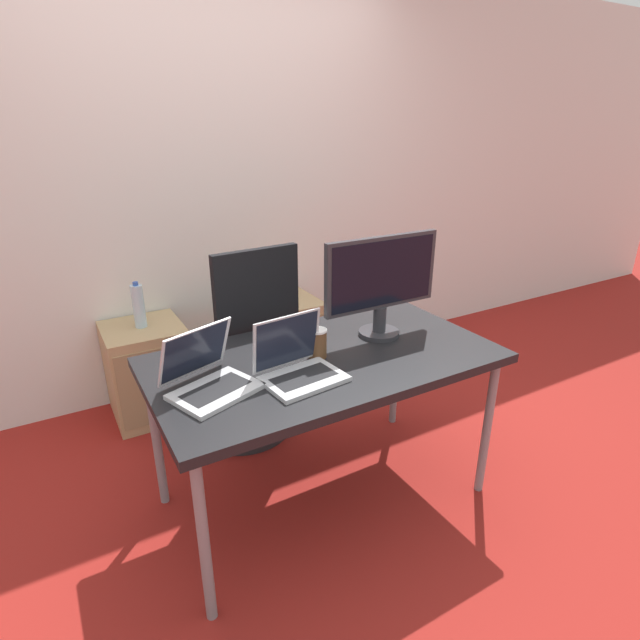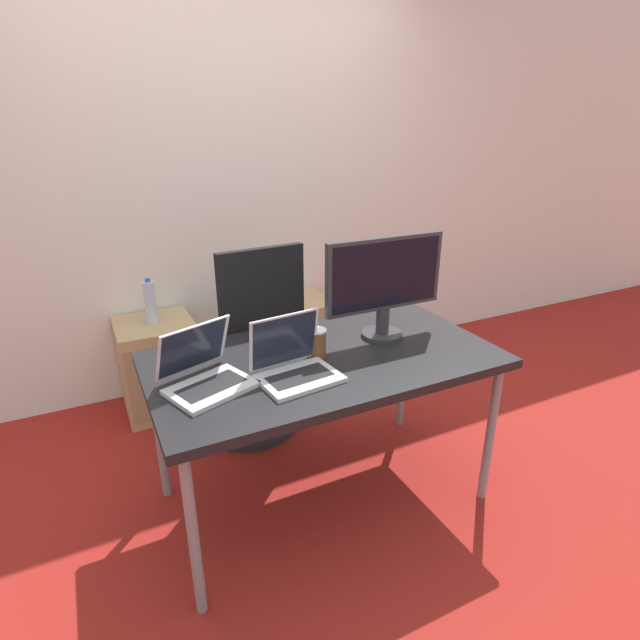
{
  "view_description": "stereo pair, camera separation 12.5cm",
  "coord_description": "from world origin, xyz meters",
  "px_view_note": "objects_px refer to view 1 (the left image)",
  "views": [
    {
      "loc": [
        -0.97,
        -1.64,
        1.67
      ],
      "look_at": [
        0.0,
        0.04,
        0.89
      ],
      "focal_mm": 28.0,
      "sensor_mm": 36.0,
      "label": 1
    },
    {
      "loc": [
        -0.86,
        -1.7,
        1.67
      ],
      "look_at": [
        0.0,
        0.04,
        0.89
      ],
      "focal_mm": 28.0,
      "sensor_mm": 36.0,
      "label": 2
    }
  ],
  "objects_px": {
    "laptop_right": "(209,377)",
    "coffee_cup_brown": "(318,343)",
    "cabinet_left": "(148,371)",
    "office_chair": "(245,365)",
    "laptop_left": "(298,366)",
    "water_bottle": "(139,306)",
    "cabinet_right": "(284,340)",
    "coffee_cup_white": "(293,328)",
    "monitor": "(381,282)"
  },
  "relations": [
    {
      "from": "water_bottle",
      "to": "coffee_cup_white",
      "type": "xyz_separation_m",
      "value": [
        0.51,
        -0.93,
        0.09
      ]
    },
    {
      "from": "water_bottle",
      "to": "coffee_cup_brown",
      "type": "xyz_separation_m",
      "value": [
        0.51,
        -1.16,
        0.11
      ]
    },
    {
      "from": "cabinet_left",
      "to": "coffee_cup_white",
      "type": "height_order",
      "value": "coffee_cup_white"
    },
    {
      "from": "office_chair",
      "to": "cabinet_left",
      "type": "distance_m",
      "value": 0.67
    },
    {
      "from": "cabinet_left",
      "to": "monitor",
      "type": "height_order",
      "value": "monitor"
    },
    {
      "from": "coffee_cup_white",
      "to": "water_bottle",
      "type": "bearing_deg",
      "value": 118.8
    },
    {
      "from": "water_bottle",
      "to": "coffee_cup_white",
      "type": "height_order",
      "value": "water_bottle"
    },
    {
      "from": "coffee_cup_brown",
      "to": "office_chair",
      "type": "bearing_deg",
      "value": 97.23
    },
    {
      "from": "office_chair",
      "to": "monitor",
      "type": "bearing_deg",
      "value": -53.01
    },
    {
      "from": "laptop_left",
      "to": "coffee_cup_white",
      "type": "height_order",
      "value": "laptop_left"
    },
    {
      "from": "monitor",
      "to": "coffee_cup_brown",
      "type": "distance_m",
      "value": 0.42
    },
    {
      "from": "coffee_cup_white",
      "to": "cabinet_right",
      "type": "bearing_deg",
      "value": 66.77
    },
    {
      "from": "laptop_left",
      "to": "coffee_cup_white",
      "type": "distance_m",
      "value": 0.38
    },
    {
      "from": "office_chair",
      "to": "laptop_right",
      "type": "distance_m",
      "value": 0.87
    },
    {
      "from": "laptop_left",
      "to": "coffee_cup_white",
      "type": "relative_size",
      "value": 3.46
    },
    {
      "from": "cabinet_right",
      "to": "laptop_left",
      "type": "distance_m",
      "value": 1.47
    },
    {
      "from": "office_chair",
      "to": "coffee_cup_brown",
      "type": "relative_size",
      "value": 8.85
    },
    {
      "from": "water_bottle",
      "to": "monitor",
      "type": "distance_m",
      "value": 1.43
    },
    {
      "from": "monitor",
      "to": "coffee_cup_white",
      "type": "bearing_deg",
      "value": 154.89
    },
    {
      "from": "office_chair",
      "to": "laptop_left",
      "type": "height_order",
      "value": "office_chair"
    },
    {
      "from": "monitor",
      "to": "coffee_cup_brown",
      "type": "relative_size",
      "value": 4.6
    },
    {
      "from": "laptop_left",
      "to": "monitor",
      "type": "height_order",
      "value": "monitor"
    },
    {
      "from": "cabinet_left",
      "to": "monitor",
      "type": "bearing_deg",
      "value": -51.44
    },
    {
      "from": "monitor",
      "to": "coffee_cup_white",
      "type": "distance_m",
      "value": 0.45
    },
    {
      "from": "laptop_right",
      "to": "coffee_cup_brown",
      "type": "distance_m",
      "value": 0.48
    },
    {
      "from": "office_chair",
      "to": "coffee_cup_white",
      "type": "distance_m",
      "value": 0.56
    },
    {
      "from": "water_bottle",
      "to": "coffee_cup_brown",
      "type": "height_order",
      "value": "coffee_cup_brown"
    },
    {
      "from": "office_chair",
      "to": "laptop_right",
      "type": "relative_size",
      "value": 2.97
    },
    {
      "from": "coffee_cup_brown",
      "to": "monitor",
      "type": "bearing_deg",
      "value": 9.47
    },
    {
      "from": "laptop_right",
      "to": "coffee_cup_brown",
      "type": "height_order",
      "value": "laptop_right"
    },
    {
      "from": "office_chair",
      "to": "water_bottle",
      "type": "height_order",
      "value": "office_chair"
    },
    {
      "from": "office_chair",
      "to": "cabinet_right",
      "type": "distance_m",
      "value": 0.71
    },
    {
      "from": "laptop_left",
      "to": "monitor",
      "type": "relative_size",
      "value": 0.56
    },
    {
      "from": "office_chair",
      "to": "laptop_left",
      "type": "relative_size",
      "value": 3.45
    },
    {
      "from": "monitor",
      "to": "cabinet_left",
      "type": "bearing_deg",
      "value": 128.56
    },
    {
      "from": "coffee_cup_white",
      "to": "laptop_left",
      "type": "bearing_deg",
      "value": -114.13
    },
    {
      "from": "laptop_right",
      "to": "monitor",
      "type": "height_order",
      "value": "monitor"
    },
    {
      "from": "water_bottle",
      "to": "cabinet_left",
      "type": "bearing_deg",
      "value": -90.0
    },
    {
      "from": "coffee_cup_white",
      "to": "laptop_right",
      "type": "bearing_deg",
      "value": -151.44
    },
    {
      "from": "laptop_right",
      "to": "monitor",
      "type": "bearing_deg",
      "value": 6.28
    },
    {
      "from": "cabinet_left",
      "to": "coffee_cup_brown",
      "type": "bearing_deg",
      "value": -66.26
    },
    {
      "from": "cabinet_left",
      "to": "coffee_cup_brown",
      "type": "xyz_separation_m",
      "value": [
        0.51,
        -1.15,
        0.52
      ]
    },
    {
      "from": "office_chair",
      "to": "monitor",
      "type": "distance_m",
      "value": 0.94
    },
    {
      "from": "cabinet_right",
      "to": "water_bottle",
      "type": "xyz_separation_m",
      "value": [
        -0.91,
        0.0,
        0.41
      ]
    },
    {
      "from": "monitor",
      "to": "water_bottle",
      "type": "bearing_deg",
      "value": 128.51
    },
    {
      "from": "office_chair",
      "to": "coffee_cup_white",
      "type": "relative_size",
      "value": 11.93
    },
    {
      "from": "cabinet_left",
      "to": "water_bottle",
      "type": "relative_size",
      "value": 2.11
    },
    {
      "from": "cabinet_left",
      "to": "monitor",
      "type": "relative_size",
      "value": 0.98
    },
    {
      "from": "office_chair",
      "to": "cabinet_left",
      "type": "relative_size",
      "value": 1.97
    },
    {
      "from": "coffee_cup_white",
      "to": "coffee_cup_brown",
      "type": "bearing_deg",
      "value": -90.32
    }
  ]
}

